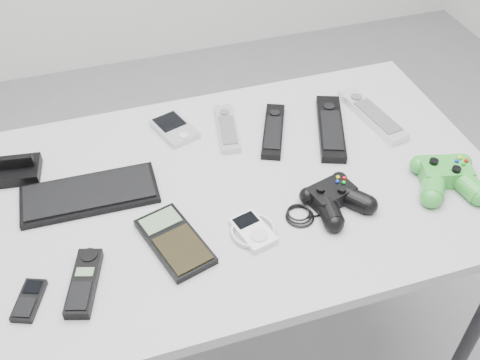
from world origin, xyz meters
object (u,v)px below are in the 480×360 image
object	(u,v)px
controller_black	(335,197)
cordless_handset	(84,282)
desk	(249,202)
mobile_phone	(29,300)
calculator	(175,241)
pda_keyboard	(90,194)
controller_green	(447,175)
remote_silver_a	(227,128)
remote_black_b	(331,127)
remote_silver_b	(372,114)
remote_black_a	(273,130)
mp3_player	(253,230)
pda	(174,128)

from	to	relation	value
controller_black	cordless_handset	bearing A→B (deg)	170.06
desk	mobile_phone	xyz separation A→B (m)	(-0.47, -0.17, 0.07)
mobile_phone	calculator	size ratio (longest dim) A/B	0.49
pda_keyboard	controller_green	bearing A→B (deg)	-13.38
cordless_handset	remote_silver_a	bearing A→B (deg)	60.46
controller_green	pda_keyboard	bearing A→B (deg)	179.57
remote_silver_a	remote_black_b	world-z (taller)	remote_black_b
desk	remote_black_b	bearing A→B (deg)	24.45
remote_silver_b	controller_black	xyz separation A→B (m)	(-0.21, -0.24, 0.01)
remote_silver_a	remote_silver_b	size ratio (longest dim) A/B	0.77
remote_black_a	remote_black_b	size ratio (longest dim) A/B	0.82
mp3_player	pda_keyboard	bearing A→B (deg)	131.21
controller_green	desk	bearing A→B (deg)	175.75
mobile_phone	cordless_handset	size ratio (longest dim) A/B	0.60
calculator	desk	bearing A→B (deg)	15.94
calculator	pda	bearing A→B (deg)	60.86
desk	remote_silver_a	distance (m)	0.20
remote_black_b	mp3_player	xyz separation A→B (m)	(-0.28, -0.25, -0.00)
controller_green	remote_silver_a	bearing A→B (deg)	155.35
remote_black_b	remote_silver_b	world-z (taller)	same
controller_green	remote_black_b	bearing A→B (deg)	137.46
remote_black_a	mobile_phone	bearing A→B (deg)	-127.43
remote_silver_a	remote_black_b	size ratio (longest dim) A/B	0.73
desk	remote_black_b	xyz separation A→B (m)	(0.24, 0.11, 0.07)
pda_keyboard	remote_silver_b	xyz separation A→B (m)	(0.69, 0.07, 0.00)
desk	remote_silver_a	size ratio (longest dim) A/B	6.21
mobile_phone	controller_black	distance (m)	0.61
desk	remote_black_b	size ratio (longest dim) A/B	4.52
calculator	controller_black	size ratio (longest dim) A/B	0.80
remote_black_a	mp3_player	xyz separation A→B (m)	(-0.15, -0.28, -0.00)
desk	remote_silver_b	xyz separation A→B (m)	(0.36, 0.13, 0.07)
remote_black_a	remote_silver_b	world-z (taller)	remote_silver_b
desk	pda_keyboard	distance (m)	0.35
remote_silver_b	remote_black_a	bearing A→B (deg)	167.23
controller_black	controller_green	size ratio (longest dim) A/B	1.41
remote_silver_a	desk	bearing A→B (deg)	-81.60
desk	remote_black_b	world-z (taller)	remote_black_b
pda	cordless_handset	distance (m)	0.46
pda_keyboard	controller_green	world-z (taller)	controller_green
pda_keyboard	remote_silver_a	bearing A→B (deg)	21.73
mobile_phone	calculator	world-z (taller)	calculator
pda	remote_silver_b	xyz separation A→B (m)	(0.47, -0.09, 0.00)
remote_black_a	mp3_player	world-z (taller)	remote_black_a
remote_silver_b	calculator	size ratio (longest dim) A/B	1.28
remote_silver_a	cordless_handset	world-z (taller)	cordless_handset
remote_silver_a	mobile_phone	bearing A→B (deg)	-132.68
remote_silver_b	mp3_player	xyz separation A→B (m)	(-0.40, -0.27, -0.00)
pda_keyboard	cordless_handset	size ratio (longest dim) A/B	1.97
remote_silver_a	cordless_handset	size ratio (longest dim) A/B	1.21
remote_silver_b	mobile_phone	distance (m)	0.87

